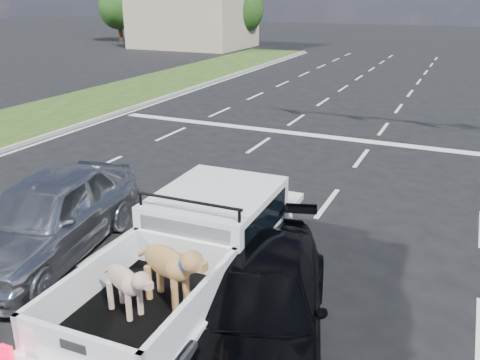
# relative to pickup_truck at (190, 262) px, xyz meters

# --- Properties ---
(ground) EXTENTS (160.00, 160.00, 0.00)m
(ground) POSITION_rel_pickup_truck_xyz_m (-0.95, 1.37, -0.92)
(ground) COLOR black
(ground) RESTS_ON ground
(road_markings) EXTENTS (17.75, 60.00, 0.01)m
(road_markings) POSITION_rel_pickup_truck_xyz_m (-0.95, 7.93, -0.92)
(road_markings) COLOR silver
(road_markings) RESTS_ON ground
(grass_median_left) EXTENTS (5.00, 60.00, 0.10)m
(grass_median_left) POSITION_rel_pickup_truck_xyz_m (-12.45, 7.37, -0.87)
(grass_median_left) COLOR #1E3F13
(grass_median_left) RESTS_ON ground
(curb_left) EXTENTS (0.15, 60.00, 0.14)m
(curb_left) POSITION_rel_pickup_truck_xyz_m (-10.00, 7.37, -0.85)
(curb_left) COLOR #9D9690
(curb_left) RESTS_ON ground
(building_left) EXTENTS (10.00, 8.00, 4.40)m
(building_left) POSITION_rel_pickup_truck_xyz_m (-20.95, 37.37, 1.28)
(building_left) COLOR tan
(building_left) RESTS_ON ground
(tree_far_a) EXTENTS (4.20, 4.20, 5.40)m
(tree_far_a) POSITION_rel_pickup_truck_xyz_m (-30.95, 39.37, 2.36)
(tree_far_a) COLOR #332114
(tree_far_a) RESTS_ON ground
(tree_far_b) EXTENTS (4.20, 4.20, 5.40)m
(tree_far_b) POSITION_rel_pickup_truck_xyz_m (-24.95, 39.37, 2.36)
(tree_far_b) COLOR #332114
(tree_far_b) RESTS_ON ground
(tree_far_c) EXTENTS (4.20, 4.20, 5.40)m
(tree_far_c) POSITION_rel_pickup_truck_xyz_m (-16.95, 39.37, 2.36)
(tree_far_c) COLOR #332114
(tree_far_c) RESTS_ON ground
(pickup_truck) EXTENTS (2.13, 5.36, 1.99)m
(pickup_truck) POSITION_rel_pickup_truck_xyz_m (0.00, 0.00, 0.00)
(pickup_truck) COLOR black
(pickup_truck) RESTS_ON ground
(silver_sedan) EXTENTS (2.82, 5.15, 1.66)m
(silver_sedan) POSITION_rel_pickup_truck_xyz_m (-3.52, 0.55, -0.09)
(silver_sedan) COLOR #ABACB2
(silver_sedan) RESTS_ON ground
(black_coupe) EXTENTS (3.15, 5.01, 1.35)m
(black_coupe) POSITION_rel_pickup_truck_xyz_m (1.29, -0.24, -0.25)
(black_coupe) COLOR black
(black_coupe) RESTS_ON ground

